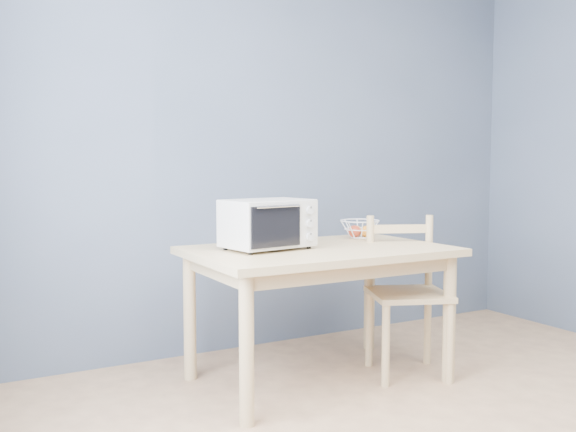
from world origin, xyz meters
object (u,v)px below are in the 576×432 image
dining_table (319,266)px  fruit_basket (359,229)px  dining_chair (406,296)px  toaster_oven (265,223)px

dining_table → fruit_basket: size_ratio=4.54×
dining_chair → toaster_oven: bearing=-171.5°
dining_table → fruit_basket: (0.46, 0.26, 0.16)m
fruit_basket → dining_chair: bearing=-80.8°
fruit_basket → dining_table: bearing=-150.3°
dining_table → toaster_oven: bearing=165.9°
toaster_oven → dining_chair: size_ratio=0.55×
fruit_basket → toaster_oven: bearing=-166.1°
dining_table → toaster_oven: size_ratio=2.79×
fruit_basket → dining_chair: dining_chair is taller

